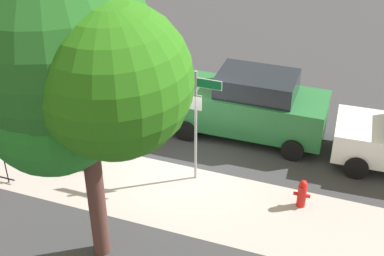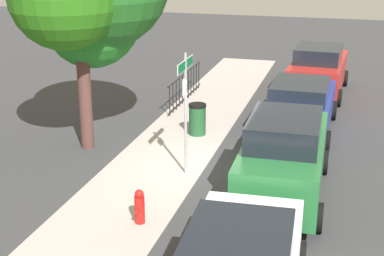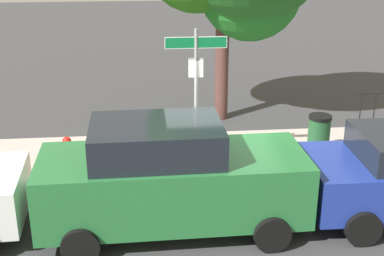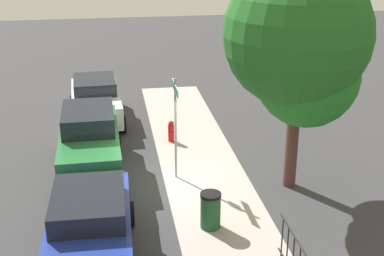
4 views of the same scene
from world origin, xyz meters
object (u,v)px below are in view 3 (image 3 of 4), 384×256
object	(u,v)px
car_green	(170,178)
fire_hydrant	(68,153)
street_sign	(196,74)
trash_bin	(319,135)

from	to	relation	value
car_green	fire_hydrant	xyz separation A→B (m)	(-2.16, 2.80, -0.64)
street_sign	car_green	distance (m)	2.94
car_green	fire_hydrant	distance (m)	3.59
car_green	fire_hydrant	size ratio (longest dim) A/B	6.03
fire_hydrant	trash_bin	size ratio (longest dim) A/B	0.80
car_green	trash_bin	xyz separation A→B (m)	(3.74, 3.10, -0.53)
car_green	fire_hydrant	bearing A→B (deg)	126.71
car_green	trash_bin	bearing A→B (deg)	38.62
car_green	trash_bin	size ratio (longest dim) A/B	4.80
street_sign	car_green	xyz separation A→B (m)	(-0.72, -2.60, -1.18)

